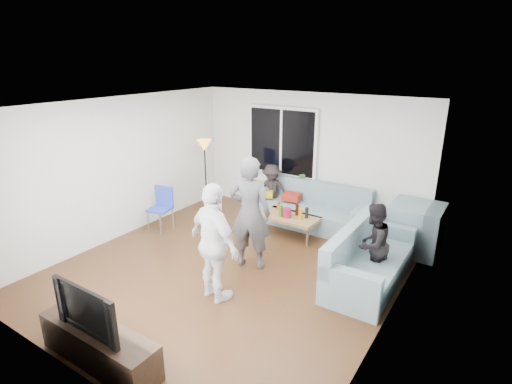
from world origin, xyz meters
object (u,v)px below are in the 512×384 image
Objects in this scene: tv_console at (99,346)px; television at (93,307)px; floor_lamp at (206,175)px; sofa_right_section at (371,256)px; spectator_right at (373,244)px; sofa_back_section at (310,206)px; coffee_table at (289,226)px; side_chair at (160,210)px; player_left at (250,213)px; player_right at (214,244)px; spectator_back at (271,191)px.

tv_console is 0.50m from television.
floor_lamp is 1.59× the size of television.
spectator_right is (0.00, -0.00, 0.21)m from sofa_right_section.
floor_lamp reaches higher than sofa_back_section.
side_chair is (-2.25, -1.17, 0.23)m from coffee_table.
sofa_back_section is at bearing -109.45° from player_left.
coffee_table is 1.28× the size of side_chair.
player_left is at bearing -92.42° from sofa_back_section.
spectator_right reaches higher than coffee_table.
player_right is 1.51× the size of spectator_back.
floor_lamp is at bearing -31.57° from player_right.
coffee_table is 4.13m from tv_console.
spectator_right is 3.88m from tv_console.
sofa_right_section is 1.95m from player_left.
player_right is at bearing 80.23° from tv_console.
player_left reaches higher than tv_console.
sofa_right_section reaches higher than coffee_table.
spectator_back is (1.43, 1.84, 0.14)m from side_chair.
coffee_table is 0.69× the size of tv_console.
player_right is (-1.68, -1.62, 0.43)m from sofa_right_section.
floor_lamp is 0.97× the size of tv_console.
player_right reaches higher than sofa_right_section.
player_left reaches higher than sofa_back_section.
side_chair is 4.09m from spectator_right.
player_left is at bearing -35.60° from floor_lamp.
television is at bearing -15.11° from spectator_right.
side_chair is at bearing 125.28° from tv_console.
coffee_table is 0.60× the size of player_left.
spectator_back reaches higher than sofa_back_section.
player_left is at bearing -89.02° from coffee_table.
side_chair is at bearing -22.48° from player_left.
spectator_right reaches higher than side_chair.
floor_lamp is at bearing -52.62° from player_left.
side_chair is at bearing -11.18° from player_right.
coffee_table is at bearing 66.14° from sofa_right_section.
sofa_right_section is (1.71, -1.45, 0.00)m from sofa_back_section.
player_left is 1.08× the size of player_right.
sofa_right_section is 1.77× the size of spectator_back.
sofa_back_section is at bearing 49.71° from sofa_right_section.
sofa_right_section is 1.17× the size of player_right.
spectator_right is 3.86m from television.
player_right reaches higher than spectator_back.
tv_console is at bearing 0.00° from television.
floor_lamp is (0.00, 1.41, 0.35)m from side_chair.
floor_lamp is at bearing 115.61° from tv_console.
player_right is (0.14, -2.42, 0.65)m from coffee_table.
sofa_back_section is 4.79m from television.
sofa_back_section is 0.93m from spectator_back.
tv_console is at bearing 96.83° from player_right.
television is at bearing 96.83° from player_right.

